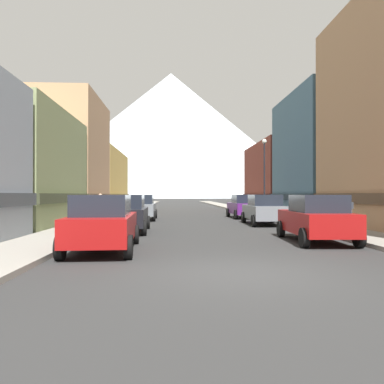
{
  "coord_description": "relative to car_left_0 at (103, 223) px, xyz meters",
  "views": [
    {
      "loc": [
        -1.59,
        -8.56,
        1.79
      ],
      "look_at": [
        0.59,
        34.84,
        2.08
      ],
      "focal_mm": 35.43,
      "sensor_mm": 36.0,
      "label": 1
    }
  ],
  "objects": [
    {
      "name": "storefront_right_2",
      "position": [
        16.1,
        17.12,
        3.77
      ],
      "size": [
        9.9,
        10.1,
        9.67
      ],
      "color": "slate",
      "rests_on": "ground"
    },
    {
      "name": "car_right_1",
      "position": [
        7.6,
        10.1,
        0.0
      ],
      "size": [
        2.13,
        4.43,
        1.78
      ],
      "color": "slate",
      "rests_on": "ground"
    },
    {
      "name": "car_left_2",
      "position": [
        -0.0,
        14.72,
        0.0
      ],
      "size": [
        2.1,
        4.42,
        1.78
      ],
      "color": "slate",
      "rests_on": "ground"
    },
    {
      "name": "car_left_1",
      "position": [
        -0.0,
        6.04,
        0.0
      ],
      "size": [
        2.14,
        4.44,
        1.78
      ],
      "color": "black",
      "rests_on": "ground"
    },
    {
      "name": "storefront_left_2",
      "position": [
        -7.57,
        19.11,
        3.72
      ],
      "size": [
        8.04,
        9.07,
        9.58
      ],
      "color": "tan",
      "rests_on": "ground"
    },
    {
      "name": "potted_plant_0",
      "position": [
        -3.2,
        16.0,
        -0.29
      ],
      "size": [
        0.48,
        0.48,
        0.86
      ],
      "color": "#4C4C51",
      "rests_on": "sidewalk_left"
    },
    {
      "name": "storefront_right_3",
      "position": [
        14.38,
        29.26,
        2.66
      ],
      "size": [
        6.46,
        13.0,
        7.39
      ],
      "color": "brown",
      "rests_on": "ground"
    },
    {
      "name": "car_right_2",
      "position": [
        7.6,
        16.45,
        0.0
      ],
      "size": [
        2.16,
        4.44,
        1.78
      ],
      "color": "#591E72",
      "rests_on": "ground"
    },
    {
      "name": "mountain_backdrop",
      "position": [
        0.74,
        256.48,
        43.02
      ],
      "size": [
        203.19,
        203.19,
        87.83
      ],
      "primitive_type": "cone",
      "color": "silver",
      "rests_on": "ground"
    },
    {
      "name": "pedestrian_1",
      "position": [
        -2.45,
        12.46,
        0.04
      ],
      "size": [
        0.36,
        0.36,
        1.7
      ],
      "color": "maroon",
      "rests_on": "sidewalk_left"
    },
    {
      "name": "car_right_0",
      "position": [
        7.59,
        1.93,
        0.0
      ],
      "size": [
        2.25,
        4.48,
        1.78
      ],
      "color": "#9E1111",
      "rests_on": "ground"
    },
    {
      "name": "ground_plane",
      "position": [
        3.8,
        -3.52,
        -0.9
      ],
      "size": [
        400.0,
        400.0,
        0.0
      ],
      "primitive_type": "plane",
      "color": "#2E2E2E"
    },
    {
      "name": "sidewalk_left",
      "position": [
        -2.45,
        31.48,
        -0.82
      ],
      "size": [
        2.5,
        100.0,
        0.15
      ],
      "primitive_type": "cube",
      "color": "gray",
      "rests_on": "ground"
    },
    {
      "name": "parking_meter_near",
      "position": [
        9.55,
        3.15,
        0.11
      ],
      "size": [
        0.14,
        0.1,
        1.33
      ],
      "color": "#595960",
      "rests_on": "sidewalk_right"
    },
    {
      "name": "storefront_left_3",
      "position": [
        -7.26,
        30.8,
        2.28
      ],
      "size": [
        7.41,
        13.98,
        6.62
      ],
      "color": "#D8B259",
      "rests_on": "ground"
    },
    {
      "name": "pedestrian_0",
      "position": [
        10.05,
        8.06,
        -0.05
      ],
      "size": [
        0.36,
        0.36,
        1.54
      ],
      "color": "brown",
      "rests_on": "sidewalk_right"
    },
    {
      "name": "streetlamp_right",
      "position": [
        9.15,
        16.34,
        3.09
      ],
      "size": [
        0.36,
        0.36,
        5.86
      ],
      "color": "black",
      "rests_on": "sidewalk_right"
    },
    {
      "name": "car_left_0",
      "position": [
        0.0,
        0.0,
        0.0
      ],
      "size": [
        2.21,
        4.47,
        1.78
      ],
      "color": "#9E1111",
      "rests_on": "ground"
    },
    {
      "name": "sidewalk_right",
      "position": [
        10.05,
        31.48,
        -0.82
      ],
      "size": [
        2.5,
        100.0,
        0.15
      ],
      "primitive_type": "cube",
      "color": "gray",
      "rests_on": "ground"
    }
  ]
}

